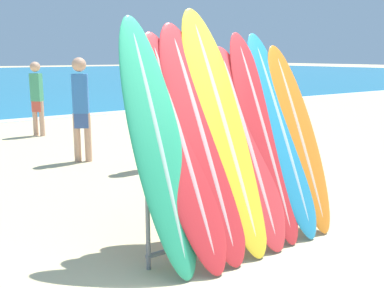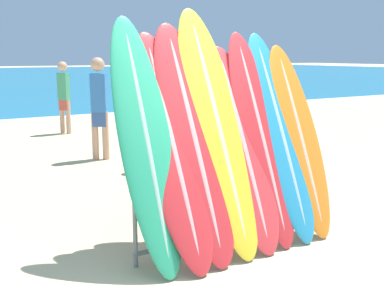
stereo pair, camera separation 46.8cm
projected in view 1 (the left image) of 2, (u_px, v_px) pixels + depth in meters
ground_plane at (270, 269)px, 3.96m from camera, size 160.00×160.00×0.00m
surfboard_rack at (239, 198)px, 4.44m from camera, size 2.10×0.04×0.86m
surfboard_slot_0 at (157, 142)px, 3.88m from camera, size 0.49×1.03×2.22m
surfboard_slot_1 at (182, 146)px, 4.04m from camera, size 0.56×1.18×2.09m
surfboard_slot_2 at (201, 138)px, 4.17m from camera, size 0.60×1.17×2.18m
surfboard_slot_3 at (223, 127)px, 4.35m from camera, size 0.59×1.21×2.34m
surfboard_slot_4 at (248, 145)px, 4.45m from camera, size 0.57×1.02×1.96m
surfboard_slot_5 at (263, 134)px, 4.59m from camera, size 0.49×1.01×2.11m
surfboard_slot_6 at (281, 132)px, 4.74m from camera, size 0.51×1.05×2.11m
surfboard_slot_7 at (298, 136)px, 4.86m from camera, size 0.52×0.94×1.98m
person_near_water at (156, 110)px, 7.27m from camera, size 0.30×0.30×1.79m
person_mid_beach at (37, 96)px, 10.32m from camera, size 0.28×0.29×1.71m
person_far_left at (81, 106)px, 7.77m from camera, size 0.31×0.28×1.82m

